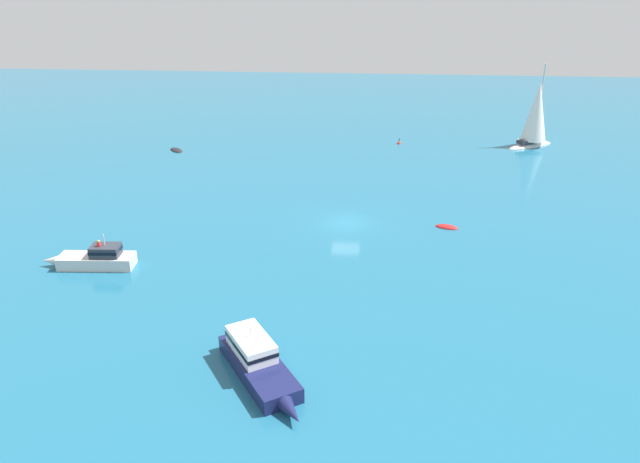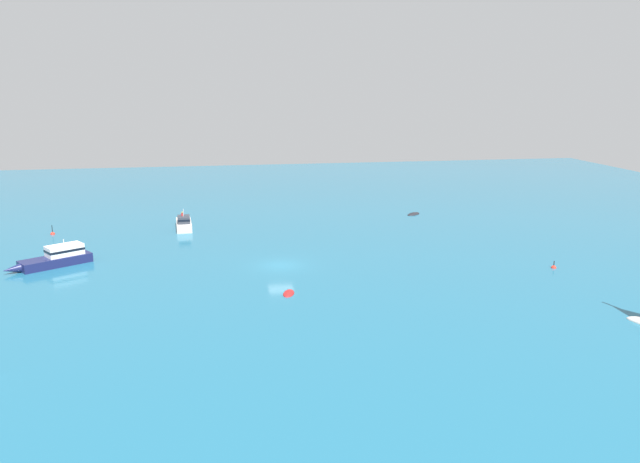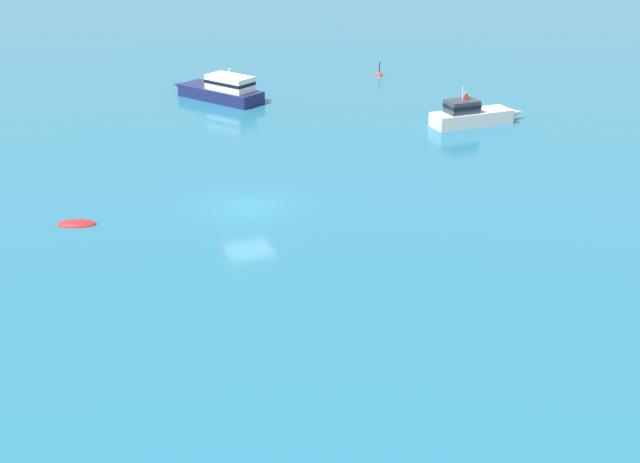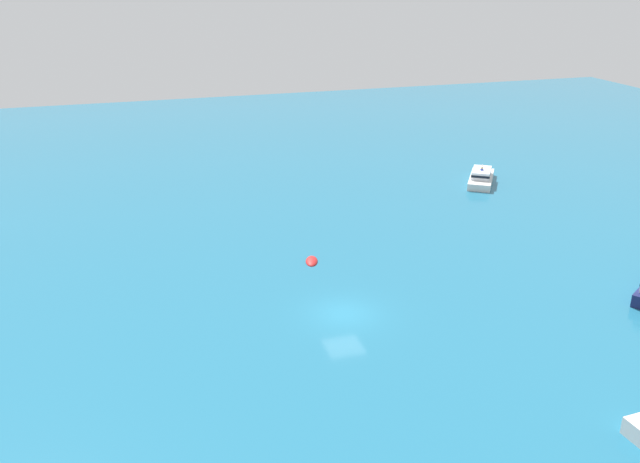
{
  "view_description": "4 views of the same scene",
  "coord_description": "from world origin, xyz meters",
  "px_view_note": "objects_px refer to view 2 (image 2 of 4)",
  "views": [
    {
      "loc": [
        1.9,
        -49.55,
        20.91
      ],
      "look_at": [
        -1.57,
        -8.75,
        2.93
      ],
      "focal_mm": 34.31,
      "sensor_mm": 36.0,
      "label": 1
    },
    {
      "loc": [
        59.64,
        -6.5,
        17.64
      ],
      "look_at": [
        -4.95,
        4.83,
        2.12
      ],
      "focal_mm": 35.13,
      "sensor_mm": 36.0,
      "label": 2
    },
    {
      "loc": [
        11.43,
        45.05,
        17.72
      ],
      "look_at": [
        -1.92,
        6.11,
        0.71
      ],
      "focal_mm": 53.15,
      "sensor_mm": 36.0,
      "label": 3
    },
    {
      "loc": [
        -37.66,
        13.17,
        21.56
      ],
      "look_at": [
        9.54,
        -1.24,
        2.08
      ],
      "focal_mm": 38.38,
      "sensor_mm": 36.0,
      "label": 4
    }
  ],
  "objects_px": {
    "rib": "(413,214)",
    "channel_buoy": "(53,234)",
    "launch": "(56,258)",
    "mooring_buoy": "(554,268)",
    "powerboat_1": "(184,223)",
    "skiff": "(289,294)"
  },
  "relations": [
    {
      "from": "launch",
      "to": "powerboat_1",
      "type": "bearing_deg",
      "value": -162.62
    },
    {
      "from": "launch",
      "to": "skiff",
      "type": "distance_m",
      "value": 25.09
    },
    {
      "from": "launch",
      "to": "channel_buoy",
      "type": "relative_size",
      "value": 5.62
    },
    {
      "from": "rib",
      "to": "channel_buoy",
      "type": "xyz_separation_m",
      "value": [
        3.79,
        -46.5,
        0.02
      ]
    },
    {
      "from": "rib",
      "to": "channel_buoy",
      "type": "bearing_deg",
      "value": 144.95
    },
    {
      "from": "channel_buoy",
      "to": "launch",
      "type": "bearing_deg",
      "value": 14.23
    },
    {
      "from": "rib",
      "to": "channel_buoy",
      "type": "distance_m",
      "value": 46.65
    },
    {
      "from": "powerboat_1",
      "to": "channel_buoy",
      "type": "relative_size",
      "value": 5.0
    },
    {
      "from": "powerboat_1",
      "to": "skiff",
      "type": "bearing_deg",
      "value": -163.81
    },
    {
      "from": "channel_buoy",
      "to": "mooring_buoy",
      "type": "bearing_deg",
      "value": 65.72
    },
    {
      "from": "launch",
      "to": "mooring_buoy",
      "type": "xyz_separation_m",
      "value": [
        9.38,
        48.35,
        -0.78
      ]
    },
    {
      "from": "skiff",
      "to": "mooring_buoy",
      "type": "height_order",
      "value": "mooring_buoy"
    },
    {
      "from": "launch",
      "to": "mooring_buoy",
      "type": "relative_size",
      "value": 8.21
    },
    {
      "from": "skiff",
      "to": "launch",
      "type": "bearing_deg",
      "value": 76.45
    },
    {
      "from": "skiff",
      "to": "channel_buoy",
      "type": "height_order",
      "value": "channel_buoy"
    },
    {
      "from": "launch",
      "to": "powerboat_1",
      "type": "distance_m",
      "value": 18.75
    },
    {
      "from": "skiff",
      "to": "rib",
      "type": "relative_size",
      "value": 0.81
    },
    {
      "from": "launch",
      "to": "powerboat_1",
      "type": "xyz_separation_m",
      "value": [
        -14.49,
        11.9,
        -0.11
      ]
    },
    {
      "from": "powerboat_1",
      "to": "skiff",
      "type": "distance_m",
      "value": 28.81
    },
    {
      "from": "powerboat_1",
      "to": "rib",
      "type": "bearing_deg",
      "value": -87.53
    },
    {
      "from": "powerboat_1",
      "to": "channel_buoy",
      "type": "height_order",
      "value": "powerboat_1"
    },
    {
      "from": "channel_buoy",
      "to": "powerboat_1",
      "type": "bearing_deg",
      "value": 91.69
    }
  ]
}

